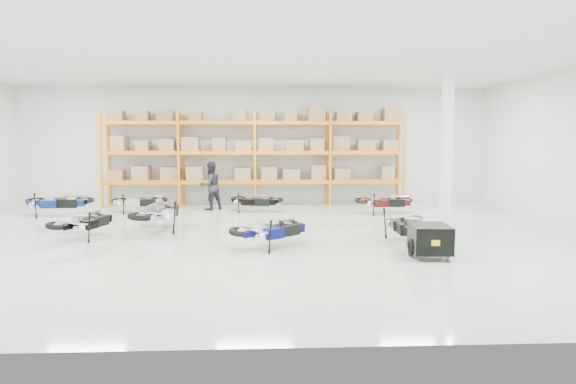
{
  "coord_description": "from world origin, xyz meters",
  "views": [
    {
      "loc": [
        0.34,
        -12.99,
        2.54
      ],
      "look_at": [
        0.98,
        0.71,
        1.1
      ],
      "focal_mm": 32.0,
      "sensor_mm": 36.0,
      "label": 1
    }
  ],
  "objects_px": {
    "moto_black_far_left": "(84,218)",
    "moto_back_a": "(58,198)",
    "moto_back_c": "(255,198)",
    "trailer": "(430,239)",
    "person_back": "(211,186)",
    "moto_back_d": "(385,198)",
    "moto_blue_centre": "(272,225)",
    "moto_touring_right": "(409,220)",
    "moto_back_b": "(139,198)",
    "moto_silver_left": "(159,208)"
  },
  "relations": [
    {
      "from": "moto_black_far_left",
      "to": "moto_back_a",
      "type": "relative_size",
      "value": 0.93
    },
    {
      "from": "moto_back_a",
      "to": "moto_back_c",
      "type": "bearing_deg",
      "value": -88.32
    },
    {
      "from": "trailer",
      "to": "person_back",
      "type": "height_order",
      "value": "person_back"
    },
    {
      "from": "moto_black_far_left",
      "to": "moto_back_d",
      "type": "bearing_deg",
      "value": -139.26
    },
    {
      "from": "moto_blue_centre",
      "to": "moto_back_d",
      "type": "distance_m",
      "value": 6.55
    },
    {
      "from": "moto_touring_right",
      "to": "moto_blue_centre",
      "type": "bearing_deg",
      "value": -168.74
    },
    {
      "from": "trailer",
      "to": "moto_back_d",
      "type": "bearing_deg",
      "value": 90.16
    },
    {
      "from": "moto_touring_right",
      "to": "person_back",
      "type": "relative_size",
      "value": 1.05
    },
    {
      "from": "moto_back_d",
      "to": "moto_back_c",
      "type": "bearing_deg",
      "value": 82.2
    },
    {
      "from": "moto_blue_centre",
      "to": "moto_back_a",
      "type": "bearing_deg",
      "value": 11.59
    },
    {
      "from": "trailer",
      "to": "moto_back_c",
      "type": "xyz_separation_m",
      "value": [
        -3.85,
        7.03,
        0.09
      ]
    },
    {
      "from": "moto_blue_centre",
      "to": "moto_back_c",
      "type": "xyz_separation_m",
      "value": [
        -0.49,
        5.87,
        -0.04
      ]
    },
    {
      "from": "moto_touring_right",
      "to": "moto_back_c",
      "type": "height_order",
      "value": "moto_touring_right"
    },
    {
      "from": "moto_black_far_left",
      "to": "trailer",
      "type": "distance_m",
      "value": 8.5
    },
    {
      "from": "moto_back_d",
      "to": "moto_back_b",
      "type": "bearing_deg",
      "value": 86.12
    },
    {
      "from": "moto_silver_left",
      "to": "person_back",
      "type": "xyz_separation_m",
      "value": [
        1.0,
        4.05,
        0.24
      ]
    },
    {
      "from": "trailer",
      "to": "moto_back_c",
      "type": "height_order",
      "value": "moto_back_c"
    },
    {
      "from": "moto_back_a",
      "to": "person_back",
      "type": "relative_size",
      "value": 1.09
    },
    {
      "from": "moto_black_far_left",
      "to": "person_back",
      "type": "bearing_deg",
      "value": -101.17
    },
    {
      "from": "moto_back_a",
      "to": "moto_back_d",
      "type": "xyz_separation_m",
      "value": [
        10.86,
        -0.03,
        -0.05
      ]
    },
    {
      "from": "moto_back_d",
      "to": "moto_black_far_left",
      "type": "bearing_deg",
      "value": 114.39
    },
    {
      "from": "moto_black_far_left",
      "to": "person_back",
      "type": "distance_m",
      "value": 5.78
    },
    {
      "from": "moto_black_far_left",
      "to": "moto_touring_right",
      "type": "height_order",
      "value": "moto_touring_right"
    },
    {
      "from": "moto_silver_left",
      "to": "moto_back_d",
      "type": "xyz_separation_m",
      "value": [
        6.98,
        2.84,
        -0.1
      ]
    },
    {
      "from": "moto_blue_centre",
      "to": "moto_black_far_left",
      "type": "height_order",
      "value": "moto_blue_centre"
    },
    {
      "from": "moto_back_a",
      "to": "moto_back_d",
      "type": "bearing_deg",
      "value": -93.64
    },
    {
      "from": "moto_back_a",
      "to": "moto_back_d",
      "type": "distance_m",
      "value": 10.86
    },
    {
      "from": "moto_blue_centre",
      "to": "moto_back_c",
      "type": "distance_m",
      "value": 5.89
    },
    {
      "from": "moto_silver_left",
      "to": "moto_back_d",
      "type": "distance_m",
      "value": 7.54
    },
    {
      "from": "moto_back_a",
      "to": "moto_back_b",
      "type": "height_order",
      "value": "moto_back_a"
    },
    {
      "from": "moto_back_a",
      "to": "moto_blue_centre",
      "type": "bearing_deg",
      "value": -130.69
    },
    {
      "from": "moto_back_b",
      "to": "person_back",
      "type": "relative_size",
      "value": 0.94
    },
    {
      "from": "person_back",
      "to": "trailer",
      "type": "bearing_deg",
      "value": 89.32
    },
    {
      "from": "moto_silver_left",
      "to": "moto_touring_right",
      "type": "xyz_separation_m",
      "value": [
        6.44,
        -1.98,
        -0.07
      ]
    },
    {
      "from": "moto_blue_centre",
      "to": "moto_back_b",
      "type": "bearing_deg",
      "value": -3.86
    },
    {
      "from": "moto_touring_right",
      "to": "moto_back_b",
      "type": "xyz_separation_m",
      "value": [
        -7.82,
        5.4,
        -0.05
      ]
    },
    {
      "from": "moto_touring_right",
      "to": "moto_back_d",
      "type": "bearing_deg",
      "value": 87.21
    },
    {
      "from": "moto_back_b",
      "to": "person_back",
      "type": "height_order",
      "value": "person_back"
    },
    {
      "from": "trailer",
      "to": "moto_back_a",
      "type": "relative_size",
      "value": 0.9
    },
    {
      "from": "trailer",
      "to": "moto_back_a",
      "type": "bearing_deg",
      "value": 153.04
    },
    {
      "from": "moto_black_far_left",
      "to": "person_back",
      "type": "xyz_separation_m",
      "value": [
        2.68,
        5.11,
        0.33
      ]
    },
    {
      "from": "moto_back_c",
      "to": "moto_back_d",
      "type": "relative_size",
      "value": 0.96
    },
    {
      "from": "moto_blue_centre",
      "to": "moto_silver_left",
      "type": "relative_size",
      "value": 0.86
    },
    {
      "from": "moto_blue_centre",
      "to": "moto_touring_right",
      "type": "xyz_separation_m",
      "value": [
        3.36,
        0.45,
        0.01
      ]
    },
    {
      "from": "person_back",
      "to": "moto_blue_centre",
      "type": "bearing_deg",
      "value": 71.64
    },
    {
      "from": "moto_back_a",
      "to": "moto_back_b",
      "type": "bearing_deg",
      "value": -80.87
    },
    {
      "from": "person_back",
      "to": "moto_silver_left",
      "type": "bearing_deg",
      "value": 39.96
    },
    {
      "from": "moto_blue_centre",
      "to": "moto_back_c",
      "type": "height_order",
      "value": "moto_blue_centre"
    },
    {
      "from": "moto_back_d",
      "to": "trailer",
      "type": "bearing_deg",
      "value": 175.31
    },
    {
      "from": "moto_back_a",
      "to": "moto_black_far_left",
      "type": "bearing_deg",
      "value": -154.2
    }
  ]
}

